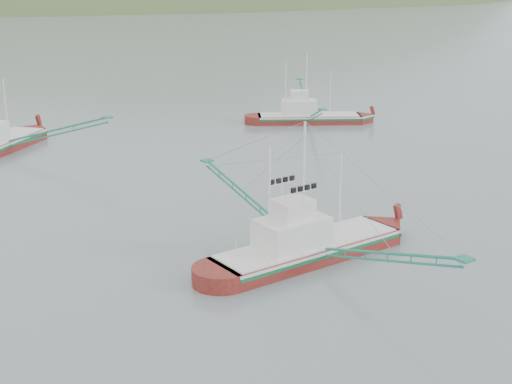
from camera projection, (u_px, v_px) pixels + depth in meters
ground at (313, 265)px, 43.70m from camera, size 1200.00×1200.00×0.00m
main_boat at (305, 239)px, 44.21m from camera, size 12.95×23.44×9.48m
bg_boat_right at (309, 107)px, 84.80m from camera, size 15.51×20.16×8.98m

